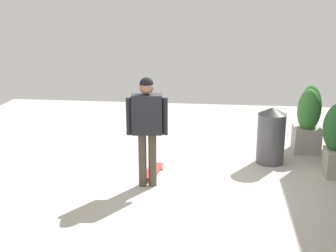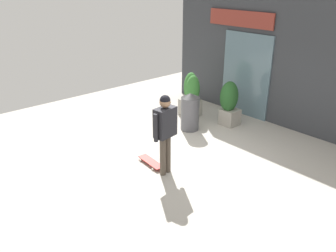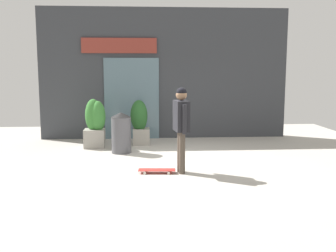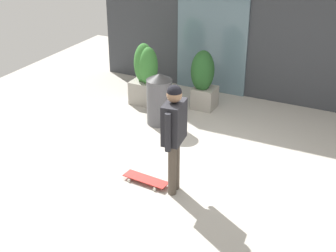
{
  "view_description": "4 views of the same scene",
  "coord_description": "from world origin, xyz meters",
  "views": [
    {
      "loc": [
        6.96,
        0.27,
        2.96
      ],
      "look_at": [
        -0.17,
        -0.59,
        0.95
      ],
      "focal_mm": 49.15,
      "sensor_mm": 36.0,
      "label": 1
    },
    {
      "loc": [
        5.08,
        -5.24,
        3.97
      ],
      "look_at": [
        -0.17,
        -0.59,
        0.95
      ],
      "focal_mm": 37.39,
      "sensor_mm": 36.0,
      "label": 2
    },
    {
      "loc": [
        -0.77,
        -9.02,
        2.19
      ],
      "look_at": [
        -0.17,
        -0.59,
        0.95
      ],
      "focal_mm": 42.82,
      "sensor_mm": 36.0,
      "label": 3
    },
    {
      "loc": [
        2.91,
        -6.74,
        4.35
      ],
      "look_at": [
        -0.17,
        -0.59,
        0.95
      ],
      "focal_mm": 52.55,
      "sensor_mm": 36.0,
      "label": 4
    }
  ],
  "objects": [
    {
      "name": "planter_box_right",
      "position": [
        -2.0,
        1.97,
        0.68
      ],
      "size": [
        0.59,
        0.51,
        1.33
      ],
      "color": "gray",
      "rests_on": "ground_plane"
    },
    {
      "name": "planter_box_left",
      "position": [
        -0.78,
        2.26,
        0.69
      ],
      "size": [
        0.54,
        0.57,
        1.28
      ],
      "color": "gray",
      "rests_on": "ground_plane"
    },
    {
      "name": "building_facade",
      "position": [
        -0.04,
        3.41,
        1.97
      ],
      "size": [
        7.6,
        0.31,
        3.98
      ],
      "color": "#383A3F",
      "rests_on": "ground_plane"
    },
    {
      "name": "skateboard",
      "position": [
        -0.43,
        -0.88,
        0.06
      ],
      "size": [
        0.79,
        0.32,
        0.08
      ],
      "rotation": [
        0.0,
        0.0,
        -3.22
      ],
      "color": "red",
      "rests_on": "ground_plane"
    },
    {
      "name": "ground_plane",
      "position": [
        0.0,
        0.0,
        0.0
      ],
      "size": [
        12.0,
        12.0,
        0.0
      ],
      "primitive_type": "plane",
      "color": "#B2ADA3"
    },
    {
      "name": "trash_bin",
      "position": [
        -1.25,
        1.19,
        0.53
      ],
      "size": [
        0.52,
        0.52,
        1.06
      ],
      "color": "#4C4C51",
      "rests_on": "ground_plane"
    },
    {
      "name": "skateboarder",
      "position": [
        0.08,
        -0.89,
        1.11
      ],
      "size": [
        0.32,
        0.65,
        1.78
      ],
      "rotation": [
        0.0,
        0.0,
        -3.01
      ],
      "color": "#4C4238",
      "rests_on": "ground_plane"
    }
  ]
}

